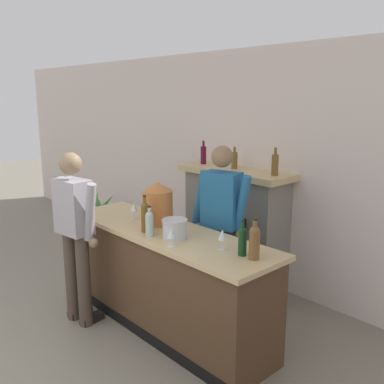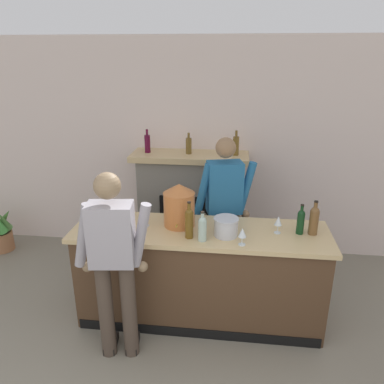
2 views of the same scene
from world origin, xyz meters
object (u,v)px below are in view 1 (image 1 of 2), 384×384
at_px(fireplace_stone, 235,226).
at_px(ice_bucket_steel, 175,229).
at_px(person_customer, 75,232).
at_px(person_bartender, 221,225).
at_px(wine_glass_back_row, 222,235).
at_px(copper_dispenser, 157,203).
at_px(wine_glass_front_right, 171,234).
at_px(wine_bottle_rose_blush, 145,216).
at_px(wine_bottle_cabernet_heavy, 243,240).
at_px(wine_glass_by_dispenser, 134,208).
at_px(potted_plant_corner, 105,217).
at_px(wine_bottle_port_short, 254,241).
at_px(wine_bottle_merlot_tall, 150,222).

distance_m(fireplace_stone, ice_bucket_steel, 1.49).
height_order(person_customer, person_bartender, person_bartender).
bearing_deg(wine_glass_back_row, fireplace_stone, 127.66).
relative_size(copper_dispenser, wine_glass_front_right, 2.62).
height_order(ice_bucket_steel, wine_bottle_rose_blush, wine_bottle_rose_blush).
xyz_separation_m(copper_dispenser, wine_bottle_cabernet_heavy, (1.12, -0.04, -0.08)).
height_order(person_bartender, wine_glass_by_dispenser, person_bartender).
distance_m(potted_plant_corner, ice_bucket_steel, 3.37).
xyz_separation_m(wine_bottle_rose_blush, wine_bottle_cabernet_heavy, (1.00, 0.20, -0.03)).
xyz_separation_m(wine_bottle_port_short, wine_bottle_cabernet_heavy, (-0.12, -0.00, -0.02)).
xyz_separation_m(wine_glass_back_row, wine_glass_by_dispenser, (-1.24, 0.01, -0.01)).
distance_m(wine_bottle_port_short, wine_glass_front_right, 0.71).
bearing_deg(wine_bottle_merlot_tall, wine_glass_by_dispenser, 157.52).
distance_m(wine_bottle_merlot_tall, wine_glass_by_dispenser, 0.62).
relative_size(person_bartender, wine_glass_by_dispenser, 11.37).
height_order(person_bartender, wine_glass_back_row, person_bartender).
distance_m(person_customer, wine_glass_by_dispenser, 0.63).
bearing_deg(wine_glass_front_right, wine_bottle_port_short, 24.06).
bearing_deg(fireplace_stone, wine_bottle_rose_blush, -83.21).
bearing_deg(person_bartender, wine_bottle_rose_blush, -111.76).
distance_m(person_bartender, wine_bottle_cabernet_heavy, 0.89).
bearing_deg(wine_bottle_cabernet_heavy, person_customer, -158.70).
distance_m(person_customer, wine_bottle_rose_blush, 0.73).
bearing_deg(wine_bottle_merlot_tall, wine_glass_back_row, 18.68).
bearing_deg(wine_glass_back_row, wine_bottle_cabernet_heavy, 4.49).
distance_m(ice_bucket_steel, wine_bottle_cabernet_heavy, 0.68).
distance_m(ice_bucket_steel, wine_glass_back_row, 0.48).
distance_m(copper_dispenser, wine_glass_front_right, 0.69).
bearing_deg(person_bartender, potted_plant_corner, 170.46).
bearing_deg(wine_glass_back_row, wine_glass_by_dispenser, 179.66).
relative_size(wine_bottle_merlot_tall, wine_glass_back_row, 1.64).
height_order(wine_bottle_cabernet_heavy, wine_glass_back_row, wine_bottle_cabernet_heavy).
distance_m(fireplace_stone, wine_bottle_rose_blush, 1.51).
relative_size(wine_bottle_rose_blush, wine_glass_front_right, 2.17).
height_order(fireplace_stone, wine_bottle_rose_blush, fireplace_stone).
distance_m(potted_plant_corner, person_customer, 2.79).
relative_size(person_customer, wine_bottle_cabernet_heavy, 5.93).
distance_m(person_bartender, wine_glass_by_dispenser, 0.90).
xyz_separation_m(person_customer, wine_glass_back_row, (1.37, 0.60, 0.16)).
xyz_separation_m(person_customer, copper_dispenser, (0.45, 0.66, 0.25)).
height_order(fireplace_stone, wine_bottle_cabernet_heavy, fireplace_stone).
relative_size(person_bartender, wine_bottle_cabernet_heavy, 6.09).
xyz_separation_m(wine_bottle_rose_blush, wine_glass_by_dispenser, (-0.45, 0.19, -0.05)).
relative_size(fireplace_stone, wine_glass_by_dispenser, 10.94).
bearing_deg(person_customer, wine_glass_front_right, 17.44).
height_order(copper_dispenser, wine_glass_front_right, copper_dispenser).
height_order(wine_bottle_cabernet_heavy, wine_glass_front_right, wine_bottle_cabernet_heavy).
xyz_separation_m(fireplace_stone, wine_glass_by_dispenser, (-0.28, -1.25, 0.39)).
bearing_deg(wine_glass_front_right, wine_glass_back_row, 39.47).
xyz_separation_m(wine_bottle_merlot_tall, wine_glass_by_dispenser, (-0.57, 0.24, -0.02)).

